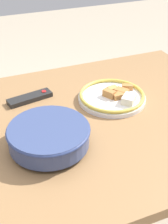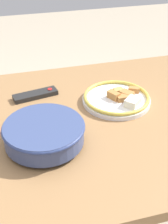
{
  "view_description": "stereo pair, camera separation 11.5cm",
  "coord_description": "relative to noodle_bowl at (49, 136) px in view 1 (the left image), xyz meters",
  "views": [
    {
      "loc": [
        -0.35,
        -0.9,
        1.41
      ],
      "look_at": [
        0.01,
        -0.01,
        0.77
      ],
      "focal_mm": 50.0,
      "sensor_mm": 36.0,
      "label": 1
    },
    {
      "loc": [
        -0.25,
        -0.93,
        1.41
      ],
      "look_at": [
        0.01,
        -0.01,
        0.77
      ],
      "focal_mm": 50.0,
      "sensor_mm": 36.0,
      "label": 2
    }
  ],
  "objects": [
    {
      "name": "food_plate",
      "position": [
        0.33,
        0.19,
        -0.03
      ],
      "size": [
        0.28,
        0.28,
        0.05
      ],
      "color": "white",
      "rests_on": "dining_table"
    },
    {
      "name": "dining_table",
      "position": [
        0.16,
        0.1,
        -0.13
      ],
      "size": [
        1.34,
        0.94,
        0.73
      ],
      "color": "olive",
      "rests_on": "ground_plane"
    },
    {
      "name": "noodle_bowl",
      "position": [
        0.0,
        0.0,
        0.0
      ],
      "size": [
        0.28,
        0.28,
        0.08
      ],
      "color": "#384775",
      "rests_on": "dining_table"
    },
    {
      "name": "tv_remote",
      "position": [
        0.01,
        0.32,
        -0.04
      ],
      "size": [
        0.19,
        0.09,
        0.02
      ],
      "rotation": [
        0.0,
        0.0,
        4.89
      ],
      "color": "black",
      "rests_on": "dining_table"
    }
  ]
}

